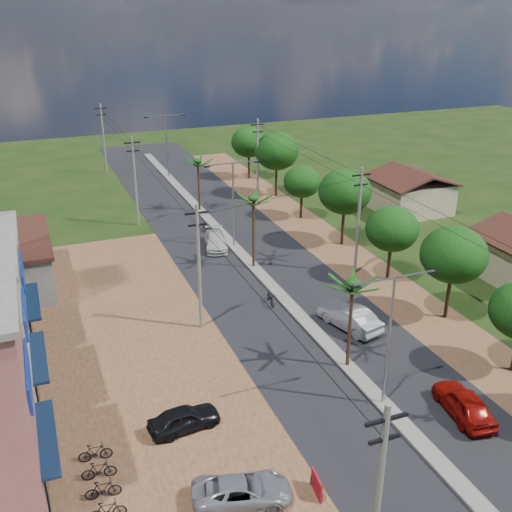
{
  "coord_description": "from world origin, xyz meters",
  "views": [
    {
      "loc": [
        -16.73,
        -23.12,
        20.97
      ],
      "look_at": [
        -1.42,
        15.82,
        3.0
      ],
      "focal_mm": 42.0,
      "sensor_mm": 36.0,
      "label": 1
    }
  ],
  "objects_px": {
    "car_silver_mid": "(349,318)",
    "roadside_sign": "(317,485)",
    "parked_scooter_row": "(107,511)",
    "car_parked_silver": "(242,492)",
    "car_red_near": "(464,404)",
    "car_white_far": "(216,241)",
    "car_parked_dark": "(184,419)"
  },
  "relations": [
    {
      "from": "car_silver_mid",
      "to": "roadside_sign",
      "type": "relative_size",
      "value": 3.83
    },
    {
      "from": "parked_scooter_row",
      "to": "car_parked_silver",
      "type": "bearing_deg",
      "value": -12.28
    },
    {
      "from": "car_silver_mid",
      "to": "parked_scooter_row",
      "type": "bearing_deg",
      "value": 15.72
    },
    {
      "from": "car_red_near",
      "to": "car_white_far",
      "type": "height_order",
      "value": "car_red_near"
    },
    {
      "from": "car_red_near",
      "to": "car_parked_silver",
      "type": "bearing_deg",
      "value": 14.5
    },
    {
      "from": "car_red_near",
      "to": "car_parked_silver",
      "type": "relative_size",
      "value": 0.99
    },
    {
      "from": "car_white_far",
      "to": "roadside_sign",
      "type": "distance_m",
      "value": 30.38
    },
    {
      "from": "car_parked_dark",
      "to": "roadside_sign",
      "type": "xyz_separation_m",
      "value": [
        4.44,
        -6.64,
        -0.12
      ]
    },
    {
      "from": "car_parked_silver",
      "to": "parked_scooter_row",
      "type": "bearing_deg",
      "value": 90.95
    },
    {
      "from": "car_red_near",
      "to": "car_parked_dark",
      "type": "xyz_separation_m",
      "value": [
        -14.48,
        4.44,
        -0.11
      ]
    },
    {
      "from": "car_red_near",
      "to": "car_silver_mid",
      "type": "xyz_separation_m",
      "value": [
        -1.09,
        10.56,
        0.05
      ]
    },
    {
      "from": "parked_scooter_row",
      "to": "car_red_near",
      "type": "bearing_deg",
      "value": 0.46
    },
    {
      "from": "car_red_near",
      "to": "car_white_far",
      "type": "distance_m",
      "value": 28.27
    },
    {
      "from": "car_red_near",
      "to": "car_parked_dark",
      "type": "height_order",
      "value": "car_red_near"
    },
    {
      "from": "car_white_far",
      "to": "car_parked_dark",
      "type": "xyz_separation_m",
      "value": [
        -9.3,
        -23.35,
        -0.03
      ]
    },
    {
      "from": "car_silver_mid",
      "to": "car_parked_dark",
      "type": "xyz_separation_m",
      "value": [
        -13.39,
        -6.12,
        -0.16
      ]
    },
    {
      "from": "car_white_far",
      "to": "car_parked_silver",
      "type": "xyz_separation_m",
      "value": [
        -8.21,
        -29.2,
        -0.05
      ]
    },
    {
      "from": "car_red_near",
      "to": "car_parked_dark",
      "type": "relative_size",
      "value": 1.17
    },
    {
      "from": "car_red_near",
      "to": "roadside_sign",
      "type": "height_order",
      "value": "car_red_near"
    },
    {
      "from": "parked_scooter_row",
      "to": "car_parked_dark",
      "type": "bearing_deg",
      "value": 44.38
    },
    {
      "from": "car_white_far",
      "to": "parked_scooter_row",
      "type": "relative_size",
      "value": 0.56
    },
    {
      "from": "roadside_sign",
      "to": "parked_scooter_row",
      "type": "height_order",
      "value": "roadside_sign"
    },
    {
      "from": "car_white_far",
      "to": "parked_scooter_row",
      "type": "xyz_separation_m",
      "value": [
        -13.99,
        -27.94,
        -0.18
      ]
    },
    {
      "from": "car_parked_silver",
      "to": "car_parked_dark",
      "type": "xyz_separation_m",
      "value": [
        -1.09,
        5.85,
        0.02
      ]
    },
    {
      "from": "car_white_far",
      "to": "car_red_near",
      "type": "bearing_deg",
      "value": -66.32
    },
    {
      "from": "car_parked_silver",
      "to": "parked_scooter_row",
      "type": "height_order",
      "value": "car_parked_silver"
    },
    {
      "from": "car_parked_dark",
      "to": "roadside_sign",
      "type": "relative_size",
      "value": 2.97
    },
    {
      "from": "car_white_far",
      "to": "car_parked_silver",
      "type": "distance_m",
      "value": 30.34
    },
    {
      "from": "car_parked_dark",
      "to": "car_red_near",
      "type": "bearing_deg",
      "value": -114.04
    },
    {
      "from": "roadside_sign",
      "to": "car_silver_mid",
      "type": "bearing_deg",
      "value": 62.29
    },
    {
      "from": "car_white_far",
      "to": "car_parked_dark",
      "type": "relative_size",
      "value": 1.23
    },
    {
      "from": "car_parked_dark",
      "to": "car_silver_mid",
      "type": "bearing_deg",
      "value": -72.43
    }
  ]
}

